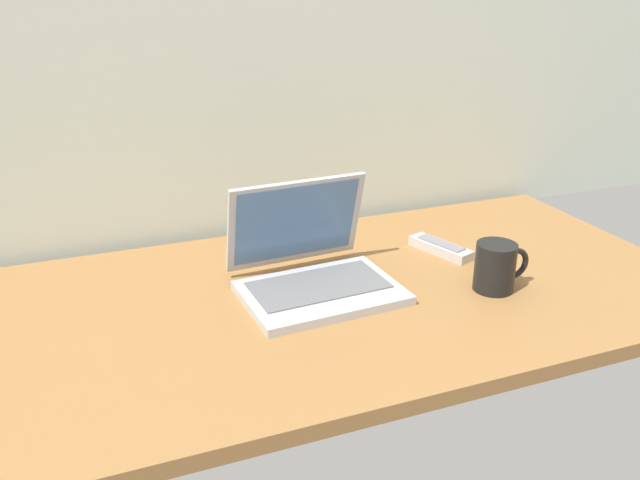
% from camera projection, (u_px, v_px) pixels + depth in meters
% --- Properties ---
extents(desk, '(1.60, 0.76, 0.03)m').
position_uv_depth(desk, '(320.00, 301.00, 1.33)').
color(desk, olive).
rests_on(desk, ground).
extents(laptop, '(0.32, 0.29, 0.21)m').
position_uv_depth(laptop, '(313.00, 267.00, 1.34)').
color(laptop, '#B2B5BA').
rests_on(laptop, desk).
extents(coffee_mug, '(0.12, 0.08, 0.10)m').
position_uv_depth(coffee_mug, '(496.00, 266.00, 1.33)').
color(coffee_mug, black).
rests_on(coffee_mug, desk).
extents(remote_control_near, '(0.10, 0.17, 0.02)m').
position_uv_depth(remote_control_near, '(441.00, 248.00, 1.52)').
color(remote_control_near, '#B7B7B7').
rests_on(remote_control_near, desk).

